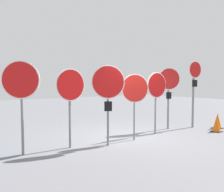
{
  "coord_description": "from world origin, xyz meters",
  "views": [
    {
      "loc": [
        -4.64,
        -5.35,
        1.78
      ],
      "look_at": [
        -0.78,
        0.0,
        1.4
      ],
      "focal_mm": 35.0,
      "sensor_mm": 36.0,
      "label": 1
    }
  ],
  "objects_px": {
    "stop_sign_2": "(108,87)",
    "stop_sign_3": "(135,91)",
    "stop_sign_1": "(71,90)",
    "stop_sign_4": "(157,88)",
    "stop_sign_0": "(21,86)",
    "stop_sign_5": "(169,85)",
    "traffic_cone_0": "(216,125)",
    "stop_sign_6": "(194,82)",
    "traffic_cone_1": "(217,121)"
  },
  "relations": [
    {
      "from": "stop_sign_4",
      "to": "traffic_cone_1",
      "type": "height_order",
      "value": "stop_sign_4"
    },
    {
      "from": "stop_sign_1",
      "to": "stop_sign_2",
      "type": "height_order",
      "value": "stop_sign_2"
    },
    {
      "from": "stop_sign_2",
      "to": "stop_sign_4",
      "type": "xyz_separation_m",
      "value": [
        2.21,
        0.21,
        -0.07
      ]
    },
    {
      "from": "stop_sign_4",
      "to": "stop_sign_5",
      "type": "distance_m",
      "value": 1.08
    },
    {
      "from": "traffic_cone_0",
      "to": "stop_sign_0",
      "type": "bearing_deg",
      "value": 167.77
    },
    {
      "from": "stop_sign_1",
      "to": "stop_sign_5",
      "type": "bearing_deg",
      "value": -4.29
    },
    {
      "from": "stop_sign_2",
      "to": "stop_sign_5",
      "type": "height_order",
      "value": "stop_sign_5"
    },
    {
      "from": "stop_sign_3",
      "to": "stop_sign_5",
      "type": "bearing_deg",
      "value": 33.45
    },
    {
      "from": "stop_sign_5",
      "to": "traffic_cone_0",
      "type": "height_order",
      "value": "stop_sign_5"
    },
    {
      "from": "stop_sign_2",
      "to": "traffic_cone_0",
      "type": "distance_m",
      "value": 4.61
    },
    {
      "from": "stop_sign_1",
      "to": "stop_sign_4",
      "type": "relative_size",
      "value": 1.01
    },
    {
      "from": "stop_sign_3",
      "to": "traffic_cone_0",
      "type": "distance_m",
      "value": 3.63
    },
    {
      "from": "stop_sign_1",
      "to": "stop_sign_3",
      "type": "height_order",
      "value": "stop_sign_1"
    },
    {
      "from": "stop_sign_4",
      "to": "stop_sign_1",
      "type": "bearing_deg",
      "value": 177.16
    },
    {
      "from": "stop_sign_4",
      "to": "traffic_cone_1",
      "type": "bearing_deg",
      "value": -13.93
    },
    {
      "from": "stop_sign_4",
      "to": "stop_sign_0",
      "type": "bearing_deg",
      "value": 176.32
    },
    {
      "from": "traffic_cone_0",
      "to": "stop_sign_2",
      "type": "bearing_deg",
      "value": 169.2
    },
    {
      "from": "stop_sign_3",
      "to": "stop_sign_4",
      "type": "height_order",
      "value": "stop_sign_4"
    },
    {
      "from": "stop_sign_0",
      "to": "stop_sign_2",
      "type": "relative_size",
      "value": 1.02
    },
    {
      "from": "stop_sign_0",
      "to": "stop_sign_1",
      "type": "height_order",
      "value": "stop_sign_0"
    },
    {
      "from": "stop_sign_5",
      "to": "stop_sign_4",
      "type": "bearing_deg",
      "value": -130.77
    },
    {
      "from": "traffic_cone_0",
      "to": "stop_sign_4",
      "type": "bearing_deg",
      "value": 153.84
    },
    {
      "from": "stop_sign_3",
      "to": "stop_sign_5",
      "type": "relative_size",
      "value": 0.87
    },
    {
      "from": "stop_sign_2",
      "to": "stop_sign_3",
      "type": "xyz_separation_m",
      "value": [
        1.03,
        0.03,
        -0.13
      ]
    },
    {
      "from": "stop_sign_6",
      "to": "traffic_cone_0",
      "type": "distance_m",
      "value": 1.85
    },
    {
      "from": "stop_sign_0",
      "to": "traffic_cone_1",
      "type": "relative_size",
      "value": 3.88
    },
    {
      "from": "traffic_cone_1",
      "to": "stop_sign_0",
      "type": "bearing_deg",
      "value": 171.12
    },
    {
      "from": "stop_sign_3",
      "to": "traffic_cone_1",
      "type": "height_order",
      "value": "stop_sign_3"
    },
    {
      "from": "stop_sign_1",
      "to": "stop_sign_6",
      "type": "relative_size",
      "value": 0.82
    },
    {
      "from": "traffic_cone_0",
      "to": "traffic_cone_1",
      "type": "bearing_deg",
      "value": 25.76
    },
    {
      "from": "stop_sign_1",
      "to": "stop_sign_2",
      "type": "distance_m",
      "value": 1.04
    },
    {
      "from": "stop_sign_2",
      "to": "stop_sign_6",
      "type": "distance_m",
      "value": 4.32
    },
    {
      "from": "stop_sign_2",
      "to": "stop_sign_3",
      "type": "relative_size",
      "value": 1.11
    },
    {
      "from": "stop_sign_2",
      "to": "stop_sign_3",
      "type": "bearing_deg",
      "value": 27.39
    },
    {
      "from": "stop_sign_2",
      "to": "stop_sign_3",
      "type": "distance_m",
      "value": 1.04
    },
    {
      "from": "stop_sign_6",
      "to": "traffic_cone_1",
      "type": "xyz_separation_m",
      "value": [
        0.61,
        -0.67,
        -1.54
      ]
    },
    {
      "from": "traffic_cone_1",
      "to": "stop_sign_6",
      "type": "bearing_deg",
      "value": 132.1
    },
    {
      "from": "stop_sign_4",
      "to": "traffic_cone_0",
      "type": "relative_size",
      "value": 4.09
    },
    {
      "from": "stop_sign_0",
      "to": "stop_sign_1",
      "type": "distance_m",
      "value": 1.26
    },
    {
      "from": "stop_sign_2",
      "to": "stop_sign_5",
      "type": "xyz_separation_m",
      "value": [
        3.23,
        0.53,
        0.03
      ]
    },
    {
      "from": "stop_sign_0",
      "to": "traffic_cone_1",
      "type": "bearing_deg",
      "value": 25.54
    },
    {
      "from": "stop_sign_4",
      "to": "stop_sign_6",
      "type": "height_order",
      "value": "stop_sign_6"
    },
    {
      "from": "stop_sign_1",
      "to": "stop_sign_5",
      "type": "distance_m",
      "value": 4.18
    },
    {
      "from": "stop_sign_0",
      "to": "stop_sign_5",
      "type": "height_order",
      "value": "stop_sign_5"
    },
    {
      "from": "stop_sign_0",
      "to": "stop_sign_4",
      "type": "bearing_deg",
      "value": 29.54
    },
    {
      "from": "stop_sign_6",
      "to": "stop_sign_2",
      "type": "bearing_deg",
      "value": -171.12
    },
    {
      "from": "stop_sign_0",
      "to": "stop_sign_2",
      "type": "bearing_deg",
      "value": 19.43
    },
    {
      "from": "stop_sign_5",
      "to": "stop_sign_1",
      "type": "bearing_deg",
      "value": -146.63
    },
    {
      "from": "stop_sign_6",
      "to": "traffic_cone_1",
      "type": "relative_size",
      "value": 4.42
    },
    {
      "from": "stop_sign_3",
      "to": "traffic_cone_0",
      "type": "bearing_deg",
      "value": 6.13
    }
  ]
}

